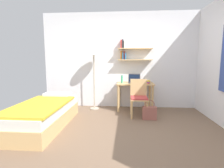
# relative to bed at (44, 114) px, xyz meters

# --- Properties ---
(ground_plane) EXTENTS (5.28, 5.28, 0.00)m
(ground_plane) POSITION_rel_bed_xyz_m (1.53, -0.38, -0.24)
(ground_plane) COLOR brown
(wall_back) EXTENTS (4.40, 0.27, 2.60)m
(wall_back) POSITION_rel_bed_xyz_m (1.53, 1.64, 1.07)
(wall_back) COLOR white
(wall_back) RESTS_ON ground_plane
(bed) EXTENTS (0.88, 1.90, 0.54)m
(bed) POSITION_rel_bed_xyz_m (0.00, 0.00, 0.00)
(bed) COLOR tan
(bed) RESTS_ON ground_plane
(desk) EXTENTS (0.95, 0.57, 0.72)m
(desk) POSITION_rel_bed_xyz_m (1.87, 1.32, 0.34)
(desk) COLOR tan
(desk) RESTS_ON ground_plane
(desk_chair) EXTENTS (0.41, 0.43, 0.87)m
(desk_chair) POSITION_rel_bed_xyz_m (1.93, 0.81, 0.24)
(desk_chair) COLOR tan
(desk_chair) RESTS_ON ground_plane
(standing_lamp) EXTENTS (0.41, 0.41, 1.67)m
(standing_lamp) POSITION_rel_bed_xyz_m (0.79, 1.31, 1.23)
(standing_lamp) COLOR #B2A893
(standing_lamp) RESTS_ON ground_plane
(laptop) EXTENTS (0.32, 0.24, 0.23)m
(laptop) POSITION_rel_bed_xyz_m (1.85, 1.35, 0.54)
(laptop) COLOR #2D2D33
(laptop) RESTS_ON desk
(water_bottle) EXTENTS (0.06, 0.06, 0.20)m
(water_bottle) POSITION_rel_bed_xyz_m (1.53, 1.27, 0.58)
(water_bottle) COLOR #42A87F
(water_bottle) RESTS_ON desk
(book_stack) EXTENTS (0.19, 0.24, 0.07)m
(book_stack) POSITION_rel_bed_xyz_m (2.16, 1.29, 0.52)
(book_stack) COLOR #D13D38
(book_stack) RESTS_ON desk
(handbag) EXTENTS (0.31, 0.13, 0.45)m
(handbag) POSITION_rel_bed_xyz_m (2.16, 0.57, -0.08)
(handbag) COLOR #99564C
(handbag) RESTS_ON ground_plane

